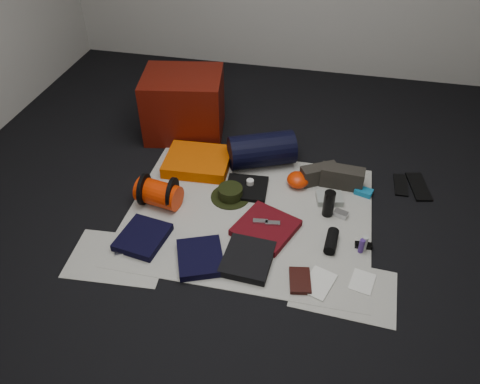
% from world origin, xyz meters
% --- Properties ---
extents(floor, '(4.50, 4.50, 0.02)m').
position_xyz_m(floor, '(0.00, 0.00, -0.01)').
color(floor, black).
rests_on(floor, ground).
extents(newspaper_mat, '(1.60, 1.30, 0.01)m').
position_xyz_m(newspaper_mat, '(0.00, 0.00, 0.00)').
color(newspaper_mat, silver).
rests_on(newspaper_mat, floor).
extents(newspaper_sheet_front_left, '(0.61, 0.44, 0.00)m').
position_xyz_m(newspaper_sheet_front_left, '(-0.70, -0.55, 0.00)').
color(newspaper_sheet_front_left, silver).
rests_on(newspaper_sheet_front_left, floor).
extents(newspaper_sheet_front_right, '(0.60, 0.43, 0.00)m').
position_xyz_m(newspaper_sheet_front_right, '(0.65, -0.50, 0.00)').
color(newspaper_sheet_front_right, silver).
rests_on(newspaper_sheet_front_right, floor).
extents(red_cabinet, '(0.68, 0.60, 0.51)m').
position_xyz_m(red_cabinet, '(-0.71, 0.88, 0.25)').
color(red_cabinet, '#510D05').
rests_on(red_cabinet, floor).
extents(sleeping_pad, '(0.49, 0.41, 0.09)m').
position_xyz_m(sleeping_pad, '(-0.48, 0.43, 0.05)').
color(sleeping_pad, '#D35002').
rests_on(sleeping_pad, newspaper_mat).
extents(stuff_sack, '(0.32, 0.23, 0.17)m').
position_xyz_m(stuff_sack, '(-0.62, -0.03, 0.09)').
color(stuff_sack, red).
rests_on(stuff_sack, newspaper_mat).
extents(sack_strap_left, '(0.02, 0.22, 0.22)m').
position_xyz_m(sack_strap_left, '(-0.72, -0.03, 0.11)').
color(sack_strap_left, black).
rests_on(sack_strap_left, newspaper_mat).
extents(sack_strap_right, '(0.02, 0.22, 0.22)m').
position_xyz_m(sack_strap_right, '(-0.52, -0.03, 0.11)').
color(sack_strap_right, black).
rests_on(sack_strap_right, newspaper_mat).
extents(navy_duffel, '(0.54, 0.43, 0.25)m').
position_xyz_m(navy_duffel, '(-0.02, 0.56, 0.13)').
color(navy_duffel, black).
rests_on(navy_duffel, newspaper_mat).
extents(boonie_brim, '(0.34, 0.34, 0.01)m').
position_xyz_m(boonie_brim, '(-0.16, 0.14, 0.01)').
color(boonie_brim, black).
rests_on(boonie_brim, newspaper_mat).
extents(boonie_crown, '(0.17, 0.17, 0.08)m').
position_xyz_m(boonie_crown, '(-0.16, 0.14, 0.05)').
color(boonie_crown, black).
rests_on(boonie_crown, boonie_brim).
extents(hiking_boot_left, '(0.28, 0.22, 0.13)m').
position_xyz_m(hiking_boot_left, '(0.42, 0.44, 0.07)').
color(hiking_boot_left, '#2D2923').
rests_on(hiking_boot_left, newspaper_mat).
extents(hiking_boot_right, '(0.31, 0.13, 0.15)m').
position_xyz_m(hiking_boot_right, '(0.58, 0.43, 0.08)').
color(hiking_boot_right, '#2D2923').
rests_on(hiking_boot_right, newspaper_mat).
extents(flip_flop_left, '(0.10, 0.24, 0.01)m').
position_xyz_m(flip_flop_left, '(1.00, 0.52, 0.01)').
color(flip_flop_left, black).
rests_on(flip_flop_left, floor).
extents(flip_flop_right, '(0.17, 0.32, 0.02)m').
position_xyz_m(flip_flop_right, '(1.13, 0.53, 0.01)').
color(flip_flop_right, black).
rests_on(flip_flop_right, floor).
extents(trousers_navy_a, '(0.32, 0.35, 0.05)m').
position_xyz_m(trousers_navy_a, '(-0.60, -0.38, 0.03)').
color(trousers_navy_a, black).
rests_on(trousers_navy_a, newspaper_mat).
extents(trousers_navy_b, '(0.36, 0.38, 0.05)m').
position_xyz_m(trousers_navy_b, '(-0.20, -0.47, 0.03)').
color(trousers_navy_b, black).
rests_on(trousers_navy_b, newspaper_mat).
extents(trousers_charcoal, '(0.30, 0.34, 0.05)m').
position_xyz_m(trousers_charcoal, '(0.08, -0.42, 0.03)').
color(trousers_charcoal, black).
rests_on(trousers_charcoal, newspaper_mat).
extents(black_tshirt, '(0.31, 0.29, 0.03)m').
position_xyz_m(black_tshirt, '(-0.07, 0.24, 0.02)').
color(black_tshirt, black).
rests_on(black_tshirt, newspaper_mat).
extents(red_shirt, '(0.45, 0.45, 0.05)m').
position_xyz_m(red_shirt, '(0.14, -0.13, 0.03)').
color(red_shirt, '#51080F').
rests_on(red_shirt, newspaper_mat).
extents(orange_stuff_sack, '(0.17, 0.17, 0.10)m').
position_xyz_m(orange_stuff_sack, '(0.28, 0.36, 0.06)').
color(orange_stuff_sack, red).
rests_on(orange_stuff_sack, newspaper_mat).
extents(first_aid_pouch, '(0.20, 0.16, 0.04)m').
position_xyz_m(first_aid_pouch, '(0.51, 0.24, 0.03)').
color(first_aid_pouch, gray).
rests_on(first_aid_pouch, newspaper_mat).
extents(water_bottle, '(0.10, 0.10, 0.19)m').
position_xyz_m(water_bottle, '(0.51, 0.10, 0.10)').
color(water_bottle, black).
rests_on(water_bottle, newspaper_mat).
extents(speaker, '(0.09, 0.19, 0.07)m').
position_xyz_m(speaker, '(0.55, -0.18, 0.04)').
color(speaker, black).
rests_on(speaker, newspaper_mat).
extents(compact_camera, '(0.10, 0.08, 0.04)m').
position_xyz_m(compact_camera, '(0.60, 0.10, 0.02)').
color(compact_camera, silver).
rests_on(compact_camera, newspaper_mat).
extents(cyan_case, '(0.14, 0.11, 0.04)m').
position_xyz_m(cyan_case, '(0.74, 0.37, 0.02)').
color(cyan_case, '#0F6A9A').
rests_on(cyan_case, newspaper_mat).
extents(toiletry_purple, '(0.04, 0.04, 0.10)m').
position_xyz_m(toiletry_purple, '(0.73, -0.19, 0.06)').
color(toiletry_purple, '#3F2371').
rests_on(toiletry_purple, newspaper_mat).
extents(toiletry_clear, '(0.04, 0.04, 0.11)m').
position_xyz_m(toiletry_clear, '(0.75, -0.17, 0.06)').
color(toiletry_clear, '#ADB2AD').
rests_on(toiletry_clear, newspaper_mat).
extents(paperback_book, '(0.15, 0.20, 0.03)m').
position_xyz_m(paperback_book, '(0.40, -0.51, 0.02)').
color(paperback_book, black).
rests_on(paperback_book, newspaper_mat).
extents(map_booklet, '(0.21, 0.25, 0.01)m').
position_xyz_m(map_booklet, '(0.51, -0.50, 0.01)').
color(map_booklet, silver).
rests_on(map_booklet, newspaper_mat).
extents(map_printout, '(0.16, 0.19, 0.01)m').
position_xyz_m(map_printout, '(0.75, -0.43, 0.01)').
color(map_printout, silver).
rests_on(map_printout, newspaper_mat).
extents(sunglasses, '(0.11, 0.05, 0.03)m').
position_xyz_m(sunglasses, '(0.75, -0.15, 0.02)').
color(sunglasses, black).
rests_on(sunglasses, newspaper_mat).
extents(key_cluster, '(0.09, 0.09, 0.01)m').
position_xyz_m(key_cluster, '(-0.70, -0.51, 0.01)').
color(key_cluster, silver).
rests_on(key_cluster, newspaper_mat).
extents(tape_roll, '(0.05, 0.05, 0.03)m').
position_xyz_m(tape_roll, '(-0.05, 0.27, 0.05)').
color(tape_roll, silver).
rests_on(tape_roll, black_tshirt).
extents(energy_bar_a, '(0.10, 0.05, 0.01)m').
position_xyz_m(energy_bar_a, '(0.10, -0.11, 0.06)').
color(energy_bar_a, silver).
rests_on(energy_bar_a, red_shirt).
extents(energy_bar_b, '(0.10, 0.05, 0.01)m').
position_xyz_m(energy_bar_b, '(0.18, -0.11, 0.06)').
color(energy_bar_b, silver).
rests_on(energy_bar_b, red_shirt).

